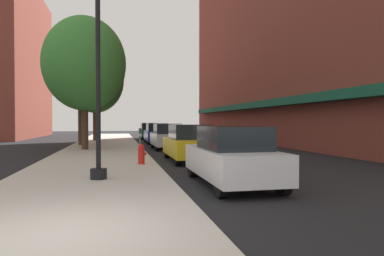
# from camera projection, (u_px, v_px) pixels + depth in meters

# --- Properties ---
(ground_plane) EXTENTS (90.00, 90.00, 0.00)m
(ground_plane) POSITION_uv_depth(u_px,v_px,m) (165.00, 148.00, 23.58)
(ground_plane) COLOR black
(sidewalk_slab) EXTENTS (4.80, 50.00, 0.12)m
(sidewalk_slab) POSITION_uv_depth(u_px,v_px,m) (105.00, 147.00, 23.72)
(sidewalk_slab) COLOR #B7B2A8
(sidewalk_slab) RESTS_ON ground
(building_far_background) EXTENTS (6.80, 18.00, 16.73)m
(building_far_background) POSITION_uv_depth(u_px,v_px,m) (8.00, 63.00, 38.87)
(building_far_background) COLOR brown
(building_far_background) RESTS_ON ground
(lamppost) EXTENTS (0.48, 0.48, 5.90)m
(lamppost) POSITION_uv_depth(u_px,v_px,m) (98.00, 73.00, 10.10)
(lamppost) COLOR black
(lamppost) RESTS_ON sidewalk_slab
(fire_hydrant) EXTENTS (0.33, 0.26, 0.79)m
(fire_hydrant) POSITION_uv_depth(u_px,v_px,m) (141.00, 154.00, 13.73)
(fire_hydrant) COLOR red
(fire_hydrant) RESTS_ON sidewalk_slab
(parking_meter_near) EXTENTS (0.14, 0.09, 1.31)m
(parking_meter_near) POSITION_uv_depth(u_px,v_px,m) (140.00, 137.00, 18.98)
(parking_meter_near) COLOR slate
(parking_meter_near) RESTS_ON sidewalk_slab
(tree_near) EXTENTS (4.08, 4.08, 7.31)m
(tree_near) POSITION_uv_depth(u_px,v_px,m) (81.00, 76.00, 25.17)
(tree_near) COLOR #422D1E
(tree_near) RESTS_ON sidewalk_slab
(tree_mid) EXTENTS (4.90, 4.90, 7.96)m
(tree_mid) POSITION_uv_depth(u_px,v_px,m) (85.00, 64.00, 20.92)
(tree_mid) COLOR #422D1E
(tree_mid) RESTS_ON sidewalk_slab
(tree_far) EXTENTS (5.07, 5.07, 8.27)m
(tree_far) POSITION_uv_depth(u_px,v_px,m) (95.00, 80.00, 31.11)
(tree_far) COLOR #422D1E
(tree_far) RESTS_ON sidewalk_slab
(car_white) EXTENTS (1.80, 4.30, 1.66)m
(car_white) POSITION_uv_depth(u_px,v_px,m) (232.00, 156.00, 9.84)
(car_white) COLOR black
(car_white) RESTS_ON ground
(car_yellow) EXTENTS (1.80, 4.30, 1.66)m
(car_yellow) POSITION_uv_depth(u_px,v_px,m) (189.00, 143.00, 15.79)
(car_yellow) COLOR black
(car_yellow) RESTS_ON ground
(car_silver) EXTENTS (1.80, 4.30, 1.66)m
(car_silver) POSITION_uv_depth(u_px,v_px,m) (167.00, 137.00, 22.74)
(car_silver) COLOR black
(car_silver) RESTS_ON ground
(car_blue) EXTENTS (1.80, 4.30, 1.66)m
(car_blue) POSITION_uv_depth(u_px,v_px,m) (157.00, 134.00, 28.68)
(car_blue) COLOR black
(car_blue) RESTS_ON ground
(car_green) EXTENTS (1.80, 4.30, 1.66)m
(car_green) POSITION_uv_depth(u_px,v_px,m) (149.00, 131.00, 35.81)
(car_green) COLOR black
(car_green) RESTS_ON ground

